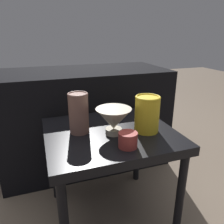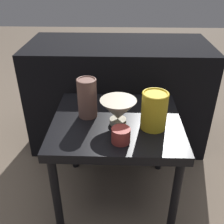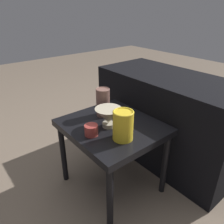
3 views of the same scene
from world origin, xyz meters
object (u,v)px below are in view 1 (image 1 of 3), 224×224
Objects in this scene: vase_colorful_right at (147,113)px; cup at (128,140)px; bowl at (114,119)px; vase_textured_left at (79,113)px.

vase_colorful_right is 2.18× the size of cup.
bowl is 0.15m from vase_textured_left.
bowl is at bearing 95.66° from cup.
vase_colorful_right is (0.29, -0.09, -0.01)m from vase_textured_left.
bowl is 2.07× the size of cup.
cup is (-0.14, -0.11, -0.05)m from vase_colorful_right.
vase_textured_left is 2.41× the size of cup.
vase_textured_left is 1.10× the size of vase_colorful_right.
bowl is 0.95× the size of vase_colorful_right.
bowl is at bearing 172.06° from vase_colorful_right.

